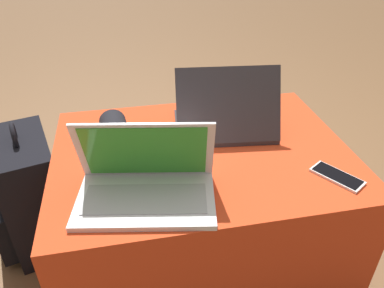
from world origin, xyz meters
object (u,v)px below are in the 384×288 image
Objects in this scene: cell_phone at (337,176)px; laptop_far at (225,119)px; laptop_near at (146,183)px; wrist_brace at (115,134)px; backpack at (29,196)px.

laptop_far is at bearing 96.12° from cell_phone.
laptop_far is 0.42m from cell_phone.
laptop_near is 0.29m from wrist_brace.
laptop_near is at bearing -74.97° from wrist_brace.
laptop_near is 0.43m from laptop_far.
backpack is (-0.43, 0.37, -0.29)m from laptop_near.
laptop_near is 1.10× the size of laptop_far.
backpack is at bearing 0.88° from laptop_far.
laptop_near reaches higher than backpack.
cell_phone is at bearing 135.17° from laptop_far.
laptop_near is 0.77× the size of backpack.
laptop_far is (0.31, 0.30, 0.00)m from laptop_near.
laptop_far is 0.80m from backpack.
wrist_brace reaches higher than cell_phone.
laptop_far is at bearing 54.08° from laptop_near.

